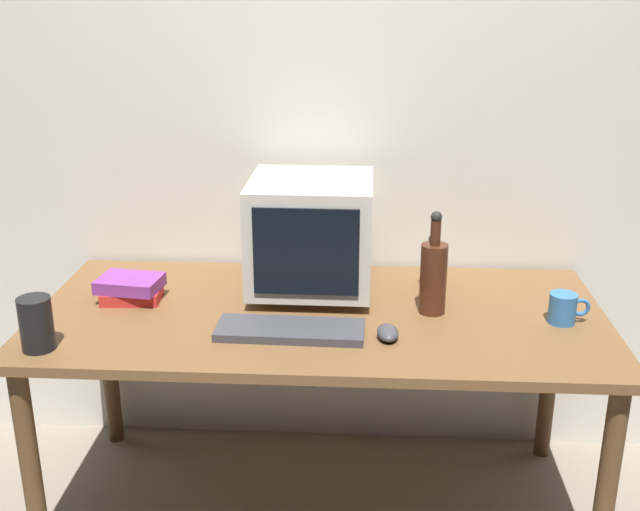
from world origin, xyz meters
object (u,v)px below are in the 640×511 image
(mug, at_px, (564,308))
(metal_canister, at_px, (36,324))
(bottle_tall, at_px, (433,275))
(computer_mouse, at_px, (388,333))
(keyboard, at_px, (290,330))
(book_stack, at_px, (131,288))
(crt_monitor, at_px, (311,234))
(bottle_short, at_px, (431,268))

(mug, height_order, metal_canister, metal_canister)
(bottle_tall, xyz_separation_m, metal_canister, (-1.09, -0.32, -0.04))
(bottle_tall, relative_size, mug, 2.65)
(computer_mouse, distance_m, bottle_tall, 0.26)
(mug, bearing_deg, computer_mouse, -164.85)
(keyboard, xyz_separation_m, bottle_tall, (0.41, 0.18, 0.11))
(computer_mouse, bearing_deg, book_stack, 160.11)
(computer_mouse, relative_size, metal_canister, 0.67)
(keyboard, bearing_deg, crt_monitor, 84.98)
(computer_mouse, height_order, mug, mug)
(keyboard, bearing_deg, bottle_tall, 25.08)
(keyboard, bearing_deg, metal_canister, -167.27)
(book_stack, bearing_deg, bottle_short, 10.08)
(computer_mouse, bearing_deg, mug, 11.22)
(crt_monitor, distance_m, bottle_tall, 0.41)
(keyboard, height_order, book_stack, book_stack)
(bottle_tall, bearing_deg, book_stack, 177.88)
(keyboard, distance_m, book_stack, 0.56)
(mug, bearing_deg, bottle_short, 144.98)
(keyboard, bearing_deg, book_stack, 159.01)
(keyboard, height_order, metal_canister, metal_canister)
(computer_mouse, height_order, book_stack, book_stack)
(computer_mouse, bearing_deg, bottle_tall, 50.69)
(bottle_short, xyz_separation_m, mug, (0.37, -0.26, -0.02))
(crt_monitor, xyz_separation_m, bottle_short, (0.39, 0.06, -0.13))
(bottle_tall, bearing_deg, bottle_short, 86.84)
(crt_monitor, bearing_deg, keyboard, -96.47)
(bottle_short, xyz_separation_m, book_stack, (-0.94, -0.17, -0.03))
(crt_monitor, bearing_deg, metal_canister, -147.10)
(bottle_tall, height_order, bottle_short, bottle_tall)
(keyboard, distance_m, mug, 0.80)
(book_stack, xyz_separation_m, mug, (1.31, -0.09, 0.01))
(mug, bearing_deg, bottle_tall, 171.86)
(crt_monitor, bearing_deg, book_stack, -168.80)
(computer_mouse, xyz_separation_m, bottle_tall, (0.14, 0.19, 0.10))
(crt_monitor, height_order, bottle_short, crt_monitor)
(bottle_short, distance_m, book_stack, 0.96)
(bottle_short, relative_size, book_stack, 0.88)
(metal_canister, bearing_deg, computer_mouse, 7.31)
(keyboard, height_order, bottle_short, bottle_short)
(computer_mouse, relative_size, mug, 0.83)
(bottle_tall, bearing_deg, keyboard, -156.37)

